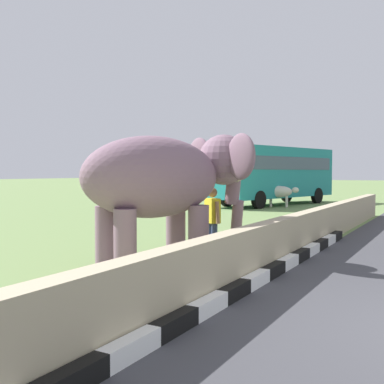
# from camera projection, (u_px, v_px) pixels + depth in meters

# --- Properties ---
(striped_curb) EXTENTS (16.20, 0.20, 0.24)m
(striped_curb) POSITION_uv_depth(u_px,v_px,m) (222.00, 299.00, 6.88)
(striped_curb) COLOR white
(striped_curb) RESTS_ON ground_plane
(barrier_parapet) EXTENTS (28.00, 0.36, 1.00)m
(barrier_parapet) POSITION_uv_depth(u_px,v_px,m) (261.00, 249.00, 9.05)
(barrier_parapet) COLOR tan
(barrier_parapet) RESTS_ON ground_plane
(elephant) EXTENTS (4.00, 3.32, 2.89)m
(elephant) POSITION_uv_depth(u_px,v_px,m) (168.00, 179.00, 9.68)
(elephant) COLOR slate
(elephant) RESTS_ON ground_plane
(person_handler) EXTENTS (0.46, 0.58, 1.66)m
(person_handler) POSITION_uv_depth(u_px,v_px,m) (212.00, 218.00, 10.86)
(person_handler) COLOR navy
(person_handler) RESTS_ON ground_plane
(bus_teal) EXTENTS (9.98, 4.99, 3.50)m
(bus_teal) POSITION_uv_depth(u_px,v_px,m) (274.00, 171.00, 28.06)
(bus_teal) COLOR teal
(bus_teal) RESTS_ON ground_plane
(cow_near) EXTENTS (0.94, 1.93, 1.23)m
(cow_near) POSITION_uv_depth(u_px,v_px,m) (280.00, 192.00, 26.21)
(cow_near) COLOR beige
(cow_near) RESTS_ON ground_plane
(hill_east) EXTENTS (31.90, 25.52, 11.26)m
(hill_east) POSITION_uv_depth(u_px,v_px,m) (191.00, 185.00, 70.91)
(hill_east) COLOR gray
(hill_east) RESTS_ON ground_plane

